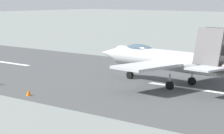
% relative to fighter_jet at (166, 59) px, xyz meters
% --- Properties ---
extents(ground_plane, '(400.00, 400.00, 0.00)m').
position_rel_fighter_jet_xyz_m(ground_plane, '(-1.90, 0.14, -2.42)').
color(ground_plane, gray).
extents(runway_strip, '(240.00, 26.00, 0.02)m').
position_rel_fighter_jet_xyz_m(runway_strip, '(-1.91, 0.14, -2.41)').
color(runway_strip, '#454748').
rests_on(runway_strip, ground).
extents(fighter_jet, '(16.79, 13.39, 5.62)m').
position_rel_fighter_jet_xyz_m(fighter_jet, '(0.00, 0.00, 0.00)').
color(fighter_jet, '#B3B5B8').
rests_on(fighter_jet, ground).
extents(marker_cone_mid, '(0.44, 0.44, 0.55)m').
position_rel_fighter_jet_xyz_m(marker_cone_mid, '(5.59, 11.83, -2.15)').
color(marker_cone_mid, orange).
rests_on(marker_cone_mid, ground).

